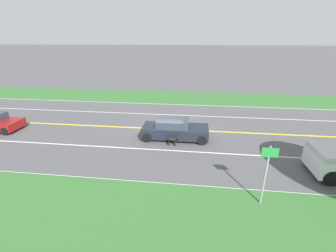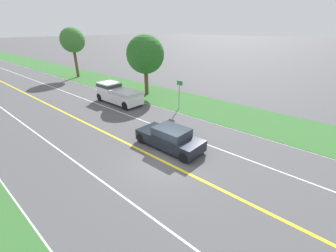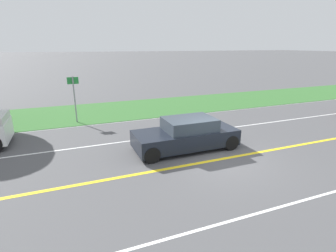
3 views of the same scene
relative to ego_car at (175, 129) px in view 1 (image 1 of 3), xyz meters
The scene contains 11 objects.
ground_plane 1.90m from the ego_car, 152.77° to the right, with size 400.00×400.00×0.00m, color #4C4C4F.
centre_divider_line 1.89m from the ego_car, 152.77° to the right, with size 0.18×160.00×0.01m, color yellow.
lane_edge_line_right 5.52m from the ego_car, ahead, with size 0.14×160.00×0.01m, color white.
lane_edge_line_left 8.64m from the ego_car, behind, with size 0.14×160.00×0.01m, color white.
lane_dash_same_dir 2.19m from the ego_car, 22.89° to the right, with size 0.10×160.00×0.01m, color white.
lane_dash_oncoming 5.18m from the ego_car, behind, with size 0.10×160.00×0.01m, color white.
grass_verge_right 8.49m from the ego_car, ahead, with size 6.00×160.00×0.03m, color #33662D.
grass_verge_left 11.62m from the ego_car, behind, with size 6.00×160.00×0.03m, color #33662D.
ego_car is the anchor object (origin of this frame).
dog 1.23m from the ego_car, ahead, with size 0.23×1.04×0.72m.
street_sign 7.73m from the ego_car, 34.38° to the left, with size 0.11×0.64×2.77m.
Camera 1 is at (16.12, 2.11, 6.72)m, focal length 24.00 mm.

